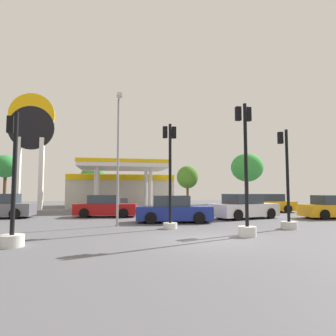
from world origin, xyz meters
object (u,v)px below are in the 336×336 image
station_pole_sign (31,136)px  corner_streetlamp (118,148)px  traffic_signal_2 (246,191)px  car_2 (106,207)px  car_1 (334,208)px  car_5 (174,210)px  traffic_signal_1 (170,186)px  car_0 (244,207)px  traffic_signal_3 (12,213)px  tree_1 (93,177)px  car_4 (269,204)px  traffic_signal_0 (288,202)px  tree_2 (188,177)px  tree_3 (247,168)px  tree_0 (6,167)px

station_pole_sign → corner_streetlamp: station_pole_sign is taller
traffic_signal_2 → car_2: bearing=119.0°
car_1 → car_5: (-10.83, -0.39, 0.01)m
car_1 → car_5: size_ratio=0.96×
traffic_signal_1 → car_5: bearing=74.3°
car_1 → car_2: car_1 is taller
traffic_signal_2 → corner_streetlamp: (-4.96, 4.26, 2.19)m
car_0 → corner_streetlamp: bearing=-161.0°
car_1 → traffic_signal_3: bearing=-159.2°
traffic_signal_2 → tree_1: size_ratio=1.08×
station_pole_sign → car_2: bearing=-50.6°
traffic_signal_1 → tree_1: bearing=101.3°
car_2 → car_4: bearing=8.9°
car_5 → corner_streetlamp: 4.82m
car_0 → car_2: car_0 is taller
car_0 → car_5: (-5.02, -1.42, -0.03)m
traffic_signal_3 → car_0: bearing=33.3°
car_4 → traffic_signal_0: size_ratio=0.96×
traffic_signal_1 → traffic_signal_3: 6.98m
car_1 → traffic_signal_3: size_ratio=0.98×
tree_2 → traffic_signal_2: bearing=-99.9°
car_4 → traffic_signal_1: size_ratio=0.91×
traffic_signal_1 → traffic_signal_3: bearing=-149.1°
car_0 → car_4: car_0 is taller
car_1 → tree_3: 22.23m
car_0 → car_4: size_ratio=1.05×
traffic_signal_1 → corner_streetlamp: (-2.45, 1.30, 1.96)m
traffic_signal_2 → car_5: bearing=107.1°
car_5 → traffic_signal_0: traffic_signal_0 is taller
car_0 → tree_1: (-10.77, 20.85, 2.88)m
car_0 → tree_3: size_ratio=0.68×
tree_0 → tree_2: (22.35, -0.94, -1.13)m
car_1 → traffic_signal_0: bearing=-145.0°
car_4 → traffic_signal_2: 14.64m
traffic_signal_0 → tree_3: tree_3 is taller
car_4 → traffic_signal_1: traffic_signal_1 is taller
car_2 → traffic_signal_3: traffic_signal_3 is taller
car_2 → tree_3: tree_3 is taller
car_1 → traffic_signal_3: (-17.52, -6.66, 0.40)m
traffic_signal_2 → traffic_signal_3: bearing=-176.0°
tree_2 → corner_streetlamp: (-9.59, -22.33, 0.42)m
car_0 → traffic_signal_3: (-11.72, -7.69, 0.37)m
traffic_signal_1 → corner_streetlamp: corner_streetlamp is taller
tree_2 → tree_3: size_ratio=0.72×
car_0 → car_2: bearing=161.2°
car_4 → tree_3: bearing=70.0°
traffic_signal_0 → traffic_signal_2: traffic_signal_2 is taller
car_5 → tree_3: size_ratio=0.64×
car_0 → car_5: 5.22m
car_5 → corner_streetlamp: bearing=-156.3°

